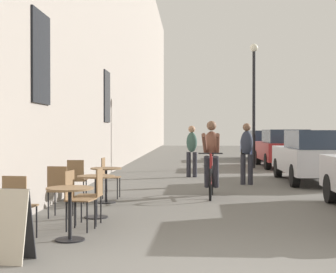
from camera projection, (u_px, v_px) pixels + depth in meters
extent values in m
cube|color=gray|center=(110.00, 12.00, 19.07)|extent=(0.50, 68.00, 11.87)
cube|color=black|center=(41.00, 58.00, 9.42)|extent=(0.04, 1.10, 1.70)
cube|color=black|center=(107.00, 97.00, 16.86)|extent=(0.04, 1.10, 1.70)
cylinder|color=black|center=(70.00, 240.00, 6.91)|extent=(0.40, 0.40, 0.02)
cylinder|color=black|center=(70.00, 214.00, 6.91)|extent=(0.05, 0.05, 0.67)
cylinder|color=brown|center=(70.00, 188.00, 6.91)|extent=(0.64, 0.64, 0.02)
cylinder|color=black|center=(95.00, 214.00, 7.72)|extent=(0.02, 0.02, 0.45)
cylinder|color=black|center=(87.00, 218.00, 7.41)|extent=(0.02, 0.02, 0.45)
cylinder|color=black|center=(75.00, 213.00, 7.79)|extent=(0.02, 0.02, 0.45)
cylinder|color=black|center=(66.00, 217.00, 7.47)|extent=(0.02, 0.02, 0.45)
cube|color=brown|center=(81.00, 200.00, 7.59)|extent=(0.44, 0.44, 0.02)
cube|color=brown|center=(69.00, 185.00, 7.63)|extent=(0.08, 0.34, 0.42)
cylinder|color=black|center=(15.00, 221.00, 7.13)|extent=(0.02, 0.02, 0.45)
cylinder|color=black|center=(37.00, 222.00, 7.07)|extent=(0.02, 0.02, 0.45)
cylinder|color=black|center=(4.00, 225.00, 6.81)|extent=(0.02, 0.02, 0.45)
cylinder|color=black|center=(26.00, 226.00, 6.76)|extent=(0.02, 0.02, 0.45)
cube|color=brown|center=(20.00, 206.00, 6.94)|extent=(0.42, 0.42, 0.02)
cube|color=brown|center=(14.00, 192.00, 6.76)|extent=(0.34, 0.06, 0.42)
cylinder|color=black|center=(96.00, 217.00, 8.71)|extent=(0.40, 0.40, 0.02)
cylinder|color=black|center=(96.00, 197.00, 8.71)|extent=(0.05, 0.05, 0.67)
cylinder|color=brown|center=(96.00, 176.00, 8.70)|extent=(0.64, 0.64, 0.02)
cylinder|color=black|center=(55.00, 203.00, 8.92)|extent=(0.02, 0.02, 0.45)
cylinder|color=black|center=(73.00, 203.00, 8.88)|extent=(0.02, 0.02, 0.45)
cylinder|color=black|center=(48.00, 205.00, 8.60)|extent=(0.02, 0.02, 0.45)
cylinder|color=black|center=(67.00, 206.00, 8.56)|extent=(0.02, 0.02, 0.45)
cube|color=brown|center=(61.00, 191.00, 8.73)|extent=(0.41, 0.41, 0.02)
cube|color=brown|center=(57.00, 179.00, 8.55)|extent=(0.34, 0.05, 0.42)
cylinder|color=black|center=(76.00, 212.00, 7.92)|extent=(0.02, 0.02, 0.45)
cylinder|color=black|center=(81.00, 209.00, 8.24)|extent=(0.02, 0.02, 0.45)
cylinder|color=black|center=(96.00, 212.00, 7.89)|extent=(0.02, 0.02, 0.45)
cylinder|color=black|center=(101.00, 209.00, 8.21)|extent=(0.02, 0.02, 0.45)
cube|color=brown|center=(88.00, 196.00, 8.06)|extent=(0.40, 0.40, 0.02)
cube|color=brown|center=(100.00, 182.00, 8.04)|extent=(0.04, 0.34, 0.42)
cylinder|color=black|center=(106.00, 202.00, 10.52)|extent=(0.40, 0.40, 0.02)
cylinder|color=black|center=(106.00, 185.00, 10.51)|extent=(0.05, 0.05, 0.67)
cylinder|color=brown|center=(106.00, 168.00, 10.51)|extent=(0.64, 0.64, 0.02)
cylinder|color=black|center=(71.00, 191.00, 10.70)|extent=(0.02, 0.02, 0.45)
cylinder|color=black|center=(86.00, 191.00, 10.70)|extent=(0.02, 0.02, 0.45)
cylinder|color=black|center=(68.00, 193.00, 10.38)|extent=(0.02, 0.02, 0.45)
cylinder|color=black|center=(84.00, 193.00, 10.38)|extent=(0.02, 0.02, 0.45)
cube|color=brown|center=(77.00, 180.00, 10.54)|extent=(0.39, 0.39, 0.02)
cube|color=brown|center=(75.00, 170.00, 10.36)|extent=(0.34, 0.03, 0.42)
cylinder|color=black|center=(120.00, 187.00, 11.35)|extent=(0.02, 0.02, 0.45)
cylinder|color=black|center=(117.00, 189.00, 11.03)|extent=(0.02, 0.02, 0.45)
cylinder|color=black|center=(105.00, 187.00, 11.38)|extent=(0.02, 0.02, 0.45)
cylinder|color=black|center=(103.00, 189.00, 11.05)|extent=(0.02, 0.02, 0.45)
cube|color=brown|center=(111.00, 177.00, 11.20)|extent=(0.39, 0.39, 0.02)
cube|color=brown|center=(103.00, 167.00, 11.21)|extent=(0.03, 0.34, 0.42)
cube|color=black|center=(11.00, 224.00, 5.89)|extent=(0.57, 0.27, 0.84)
cube|color=#B2A893|center=(3.00, 227.00, 5.71)|extent=(0.57, 0.27, 0.84)
torus|color=black|center=(210.00, 185.00, 10.86)|extent=(0.10, 0.71, 0.71)
torus|color=black|center=(212.00, 180.00, 11.90)|extent=(0.10, 0.71, 0.71)
cylinder|color=maroon|center=(212.00, 168.00, 11.81)|extent=(0.05, 0.22, 0.58)
cylinder|color=maroon|center=(211.00, 155.00, 11.31)|extent=(0.09, 0.82, 0.14)
cylinder|color=maroon|center=(210.00, 169.00, 10.88)|extent=(0.04, 0.09, 0.67)
cylinder|color=maroon|center=(211.00, 180.00, 11.40)|extent=(0.11, 1.00, 0.12)
cylinder|color=black|center=(211.00, 153.00, 10.90)|extent=(0.52, 0.06, 0.03)
ellipsoid|color=black|center=(212.00, 155.00, 11.71)|extent=(0.12, 0.24, 0.06)
ellipsoid|color=brown|center=(212.00, 143.00, 11.63)|extent=(0.36, 0.37, 0.59)
sphere|color=brown|center=(211.00, 126.00, 11.59)|extent=(0.22, 0.22, 0.22)
cylinder|color=#26262D|center=(216.00, 172.00, 11.55)|extent=(0.16, 0.40, 0.75)
cylinder|color=#26262D|center=(207.00, 172.00, 11.57)|extent=(0.16, 0.40, 0.75)
cylinder|color=brown|center=(217.00, 144.00, 11.23)|extent=(0.13, 0.75, 0.48)
cylinder|color=brown|center=(205.00, 144.00, 11.26)|extent=(0.16, 0.75, 0.48)
cylinder|color=#26262D|center=(243.00, 170.00, 14.02)|extent=(0.14, 0.14, 0.83)
cylinder|color=#26262D|center=(250.00, 170.00, 13.99)|extent=(0.14, 0.14, 0.83)
ellipsoid|color=#2D3342|center=(247.00, 143.00, 13.99)|extent=(0.36, 0.27, 0.66)
sphere|color=brown|center=(247.00, 127.00, 13.99)|extent=(0.22, 0.22, 0.22)
cylinder|color=#26262D|center=(189.00, 165.00, 16.25)|extent=(0.14, 0.14, 0.80)
cylinder|color=#26262D|center=(195.00, 165.00, 16.21)|extent=(0.14, 0.14, 0.80)
ellipsoid|color=#38564C|center=(192.00, 142.00, 16.22)|extent=(0.37, 0.28, 0.63)
sphere|color=#A57A5B|center=(192.00, 129.00, 16.22)|extent=(0.22, 0.22, 0.22)
cylinder|color=black|center=(254.00, 110.00, 20.04)|extent=(0.12, 0.12, 4.60)
sphere|color=silver|center=(254.00, 48.00, 20.01)|extent=(0.32, 0.32, 0.32)
cylinder|color=black|center=(331.00, 189.00, 10.42)|extent=(0.21, 0.60, 0.60)
cube|color=#B7B7BC|center=(313.00, 160.00, 14.70)|extent=(1.80, 4.23, 0.69)
cube|color=#283342|center=(317.00, 139.00, 14.18)|extent=(1.49, 2.29, 0.51)
cylinder|color=black|center=(278.00, 168.00, 16.13)|extent=(0.20, 0.61, 0.61)
cylinder|color=black|center=(329.00, 168.00, 16.04)|extent=(0.20, 0.61, 0.61)
cylinder|color=black|center=(295.00, 176.00, 13.36)|extent=(0.20, 0.61, 0.61)
cube|color=maroon|center=(282.00, 151.00, 20.60)|extent=(1.79, 4.29, 0.70)
cube|color=#283342|center=(285.00, 136.00, 20.08)|extent=(1.50, 2.32, 0.52)
cylinder|color=black|center=(258.00, 158.00, 22.06)|extent=(0.20, 0.62, 0.62)
cylinder|color=black|center=(296.00, 158.00, 21.98)|extent=(0.20, 0.62, 0.62)
cylinder|color=black|center=(267.00, 162.00, 19.24)|extent=(0.20, 0.62, 0.62)
cylinder|color=black|center=(311.00, 162.00, 19.16)|extent=(0.20, 0.62, 0.62)
cube|color=#384C84|center=(262.00, 147.00, 26.13)|extent=(1.82, 4.20, 0.68)
cube|color=#283342|center=(264.00, 135.00, 25.62)|extent=(1.50, 2.28, 0.50)
cylinder|color=black|center=(243.00, 152.00, 27.52)|extent=(0.21, 0.60, 0.60)
cylinder|color=black|center=(272.00, 152.00, 27.49)|extent=(0.21, 0.60, 0.60)
cylinder|color=black|center=(250.00, 155.00, 24.78)|extent=(0.21, 0.60, 0.60)
cylinder|color=black|center=(283.00, 155.00, 24.74)|extent=(0.21, 0.60, 0.60)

